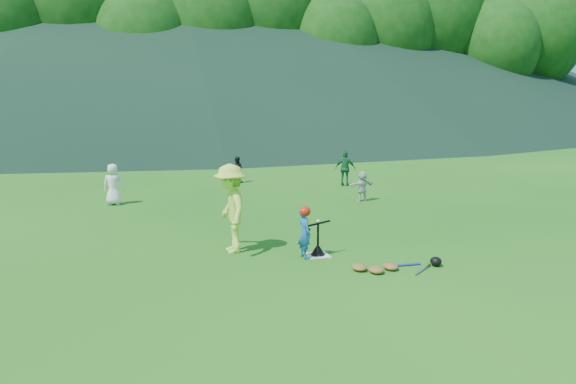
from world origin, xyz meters
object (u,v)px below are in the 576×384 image
(adult_coach, at_px, (231,209))
(equipment_pile, at_px, (391,266))
(fielder_a, at_px, (113,184))
(fielder_c, at_px, (345,169))
(batter_child, at_px, (305,233))
(fielder_d, at_px, (362,186))
(home_plate, at_px, (318,255))
(batting_tee, at_px, (318,250))
(fielder_b, at_px, (237,170))

(adult_coach, bearing_deg, equipment_pile, 52.11)
(fielder_a, distance_m, fielder_c, 7.94)
(batter_child, height_order, fielder_d, batter_child)
(fielder_c, xyz_separation_m, fielder_d, (-0.43, -2.68, -0.16))
(home_plate, distance_m, fielder_c, 8.59)
(batter_child, relative_size, adult_coach, 0.56)
(equipment_pile, bearing_deg, fielder_d, 72.98)
(batter_child, bearing_deg, batting_tee, -85.25)
(adult_coach, xyz_separation_m, fielder_c, (5.16, 7.10, -0.32))
(adult_coach, xyz_separation_m, fielder_a, (-2.66, 5.74, -0.32))
(fielder_a, height_order, fielder_c, fielder_c)
(batter_child, xyz_separation_m, fielder_b, (0.16, 9.57, -0.04))
(batting_tee, distance_m, equipment_pile, 1.64)
(home_plate, bearing_deg, equipment_pile, -48.50)
(fielder_d, height_order, equipment_pile, fielder_d)
(fielder_d, relative_size, equipment_pile, 0.52)
(batting_tee, bearing_deg, fielder_a, 123.89)
(fielder_a, xyz_separation_m, batting_tee, (4.35, -6.48, -0.49))
(batter_child, relative_size, fielder_c, 0.85)
(adult_coach, distance_m, fielder_d, 6.50)
(fielder_a, bearing_deg, home_plate, 135.93)
(fielder_c, relative_size, batting_tee, 1.83)
(fielder_c, bearing_deg, adult_coach, 86.85)
(fielder_b, xyz_separation_m, batting_tee, (0.15, -9.50, -0.36))
(fielder_c, distance_m, fielder_d, 2.71)
(fielder_a, distance_m, equipment_pile, 9.45)
(fielder_c, bearing_deg, fielder_a, 42.72)
(adult_coach, xyz_separation_m, batting_tee, (1.69, -0.74, -0.81))
(fielder_d, bearing_deg, adult_coach, 34.81)
(fielder_b, xyz_separation_m, equipment_pile, (1.24, -10.73, -0.42))
(fielder_c, height_order, equipment_pile, fielder_c)
(home_plate, distance_m, batter_child, 0.61)
(fielder_b, bearing_deg, home_plate, 107.64)
(fielder_c, xyz_separation_m, equipment_pile, (-2.38, -9.06, -0.56))
(home_plate, relative_size, batting_tee, 0.66)
(batter_child, relative_size, fielder_b, 1.09)
(home_plate, relative_size, fielder_c, 0.36)
(batter_child, xyz_separation_m, fielder_d, (3.35, 5.23, -0.06))
(home_plate, bearing_deg, adult_coach, 156.46)
(fielder_b, xyz_separation_m, fielder_d, (3.19, -4.34, -0.02))
(home_plate, bearing_deg, fielder_c, 66.10)
(fielder_c, distance_m, batting_tee, 8.58)
(batting_tee, relative_size, equipment_pile, 0.38)
(batter_child, bearing_deg, fielder_d, -40.73)
(fielder_d, xyz_separation_m, batting_tee, (-3.04, -5.16, -0.34))
(fielder_b, relative_size, fielder_c, 0.78)
(home_plate, relative_size, fielder_b, 0.46)
(home_plate, relative_size, fielder_a, 0.37)
(home_plate, xyz_separation_m, fielder_a, (-4.35, 6.48, 0.61))
(batter_child, distance_m, fielder_a, 7.70)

